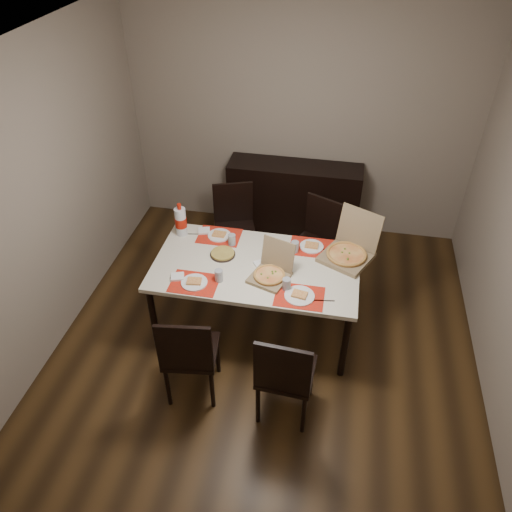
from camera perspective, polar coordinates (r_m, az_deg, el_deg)
name	(u,v)px	position (r m, az deg, el deg)	size (l,w,h in m)	color
ground	(267,340)	(4.78, 1.22, -9.54)	(3.80, 4.00, 0.02)	#402A13
room_walls	(279,150)	(4.06, 2.63, 11.99)	(3.84, 4.02, 2.62)	gray
sideboard	(294,200)	(5.85, 4.31, 6.37)	(1.50, 0.40, 0.90)	black
dining_table	(256,271)	(4.43, 0.00, -1.70)	(1.80, 1.00, 0.75)	beige
chair_near_left	(189,353)	(4.01, -7.66, -10.96)	(0.47, 0.47, 0.93)	black
chair_near_right	(285,374)	(3.85, 3.30, -13.31)	(0.44, 0.44, 0.93)	black
chair_far_left	(235,223)	(5.34, -2.47, 3.78)	(0.53, 0.53, 0.93)	black
chair_far_right	(317,239)	(5.14, 7.02, 1.95)	(0.56, 0.56, 0.93)	black
setting_near_left	(199,280)	(4.23, -6.55, -2.74)	(0.46, 0.30, 0.11)	red
setting_near_right	(296,293)	(4.09, 4.59, -4.20)	(0.49, 0.30, 0.11)	red
setting_far_left	(221,236)	(4.71, -4.05, 2.29)	(0.50, 0.30, 0.11)	red
setting_far_right	(307,247)	(4.58, 5.82, 1.07)	(0.44, 0.30, 0.11)	red
napkin_loose	(262,264)	(4.38, 0.64, -0.92)	(0.12, 0.11, 0.02)	white
pizza_box_center	(271,272)	(4.23, 1.73, -1.87)	(0.39, 0.41, 0.30)	olive
pizza_box_right	(348,252)	(4.51, 10.52, 0.49)	(0.55, 0.57, 0.40)	olive
faina_plate	(223,254)	(4.50, -3.82, 0.26)	(0.23, 0.23, 0.03)	black
dip_bowl	(277,254)	(4.49, 2.36, 0.19)	(0.12, 0.12, 0.03)	white
soda_bottle	(181,221)	(4.74, -8.59, 3.92)	(0.11, 0.11, 0.33)	silver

